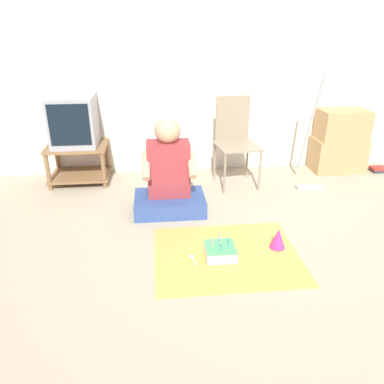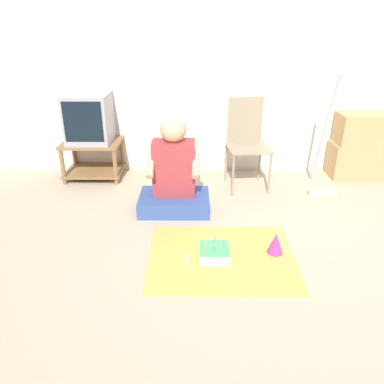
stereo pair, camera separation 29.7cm
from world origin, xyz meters
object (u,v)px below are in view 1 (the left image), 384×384
Objects in this scene: tv at (74,121)px; cardboard_box_stack at (340,142)px; birthday_cake at (220,251)px; folding_chair at (235,136)px; person_seated at (169,178)px; dust_mop at (309,154)px; book_pile at (378,169)px; party_hat_blue at (278,238)px.

tv is 0.71× the size of cardboard_box_stack.
cardboard_box_stack reaches higher than birthday_cake.
folding_chair is 1.52m from birthday_cake.
folding_chair is 0.97× the size of person_seated.
birthday_cake is at bearing -105.42° from folding_chair.
person_seated is (-0.72, -0.58, -0.20)m from folding_chair.
cardboard_box_stack is at bearing 0.72° from tv.
book_pile is (0.98, 0.28, -0.31)m from dust_mop.
person_seated is at bearing -141.09° from folding_chair.
party_hat_blue is at bearing -127.56° from cardboard_box_stack.
dust_mop is at bearing -143.25° from cardboard_box_stack.
birthday_cake is (-2.12, -1.53, 0.02)m from book_pile.
folding_chair is at bearing -175.70° from book_pile.
book_pile is 2.62m from birthday_cake.
cardboard_box_stack is 0.64m from dust_mop.
tv is 0.54× the size of person_seated.
tv is 1.26m from person_seated.
cardboard_box_stack is 0.76× the size of person_seated.
person_seated reaches higher than folding_chair.
tv is 2.27× the size of birthday_cake.
folding_chair is at bearing 93.10° from party_hat_blue.
tv is 3.18× the size of party_hat_blue.
birthday_cake is at bearing -132.46° from dust_mop.
dust_mop reaches higher than folding_chair.
folding_chair is at bearing 74.58° from birthday_cake.
dust_mop is at bearing -8.15° from tv.
book_pile is at bearing 35.84° from birthday_cake.
birthday_cake is (-0.39, -1.40, -0.46)m from folding_chair.
folding_chair is (1.64, -0.19, -0.15)m from tv.
party_hat_blue is at bearing -120.30° from dust_mop.
party_hat_blue is (0.79, -0.75, -0.23)m from person_seated.
dust_mop reaches higher than book_pile.
tv is 1.66m from folding_chair.
dust_mop reaches higher than tv.
cardboard_box_stack is 3.18× the size of birthday_cake.
tv reaches higher than book_pile.
person_seated is 4.20× the size of birthday_cake.
tv is at bearing 173.27° from folding_chair.
dust_mop is at bearing 47.54° from birthday_cake.
person_seated is at bearing -163.87° from book_pile.
dust_mop reaches higher than party_hat_blue.
book_pile is 0.18× the size of person_seated.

